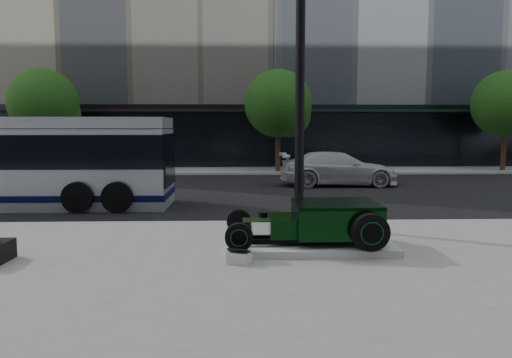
{
  "coord_description": "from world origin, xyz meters",
  "views": [
    {
      "loc": [
        -1.19,
        -15.17,
        2.63
      ],
      "look_at": [
        -0.74,
        -1.6,
        1.2
      ],
      "focal_mm": 35.0,
      "sensor_mm": 36.0,
      "label": 1
    }
  ],
  "objects": [
    {
      "name": "sidewalk_far",
      "position": [
        0.0,
        14.0,
        0.06
      ],
      "size": [
        70.0,
        4.0,
        0.12
      ],
      "primitive_type": "cube",
      "color": "gray",
      "rests_on": "ground"
    },
    {
      "name": "info_plaque",
      "position": [
        -1.19,
        -6.21,
        0.24
      ],
      "size": [
        0.48,
        0.42,
        0.31
      ],
      "color": "silver",
      "rests_on": "sidewalk_near"
    },
    {
      "name": "hot_rod",
      "position": [
        0.58,
        -5.08,
        0.7
      ],
      "size": [
        3.22,
        2.0,
        0.81
      ],
      "color": "black",
      "rests_on": "display_plinth"
    },
    {
      "name": "street_trees",
      "position": [
        1.15,
        13.07,
        3.77
      ],
      "size": [
        29.8,
        3.8,
        5.7
      ],
      "color": "black",
      "rests_on": "sidewalk_far"
    },
    {
      "name": "white_sedan",
      "position": [
        3.23,
        6.88,
        0.76
      ],
      "size": [
        5.22,
        2.15,
        1.51
      ],
      "primitive_type": "imported",
      "rotation": [
        0.0,
        0.0,
        1.57
      ],
      "color": "silver",
      "rests_on": "ground"
    },
    {
      "name": "ground",
      "position": [
        0.0,
        0.0,
        0.0
      ],
      "size": [
        120.0,
        120.0,
        0.0
      ],
      "primitive_type": "plane",
      "color": "black",
      "rests_on": "ground"
    },
    {
      "name": "lamppost",
      "position": [
        0.33,
        -2.64,
        3.75
      ],
      "size": [
        0.43,
        0.43,
        7.85
      ],
      "color": "black",
      "rests_on": "sidewalk_near"
    },
    {
      "name": "display_plinth",
      "position": [
        0.25,
        -5.08,
        0.2
      ],
      "size": [
        3.4,
        1.8,
        0.15
      ],
      "primitive_type": "cube",
      "color": "silver",
      "rests_on": "sidewalk_near"
    }
  ]
}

